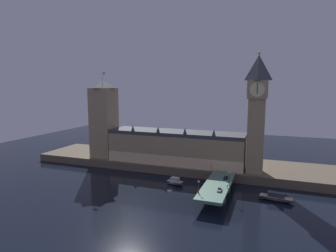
{
  "coord_description": "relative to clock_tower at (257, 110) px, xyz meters",
  "views": [
    {
      "loc": [
        51.56,
        -141.45,
        54.65
      ],
      "look_at": [
        -8.23,
        20.0,
        31.03
      ],
      "focal_mm": 30.0,
      "sensor_mm": 36.0,
      "label": 1
    }
  ],
  "objects": [
    {
      "name": "boat_upstream",
      "position": [
        -41.58,
        -22.74,
        -40.23
      ],
      "size": [
        11.17,
        6.93,
        4.32
      ],
      "color": "#1E2842",
      "rests_on": "ground_plane"
    },
    {
      "name": "ground_plane",
      "position": [
        -43.68,
        -26.12,
        -41.8
      ],
      "size": [
        400.0,
        400.0,
        0.0
      ],
      "primitive_type": "plane",
      "color": "black"
    },
    {
      "name": "car_southbound_trail",
      "position": [
        -13.33,
        -20.97,
        -34.9
      ],
      "size": [
        2.08,
        4.55,
        1.32
      ],
      "color": "black",
      "rests_on": "bridge"
    },
    {
      "name": "street_lamp_near",
      "position": [
        -22.15,
        -45.84,
        -31.8
      ],
      "size": [
        1.34,
        0.6,
        5.94
      ],
      "color": "#2D3333",
      "rests_on": "bridge"
    },
    {
      "name": "car_southbound_lead",
      "position": [
        -13.33,
        -40.28,
        -34.87
      ],
      "size": [
        2.0,
        3.98,
        1.39
      ],
      "color": "silver",
      "rests_on": "bridge"
    },
    {
      "name": "parliament_hall",
      "position": [
        -50.54,
        5.59,
        -26.23
      ],
      "size": [
        89.68,
        22.74,
        25.05
      ],
      "color": "tan",
      "rests_on": "embankment"
    },
    {
      "name": "pedestrian_near_rail",
      "position": [
        -21.75,
        -47.2,
        -34.52
      ],
      "size": [
        0.38,
        0.38,
        1.86
      ],
      "color": "black",
      "rests_on": "bridge"
    },
    {
      "name": "boat_downstream",
      "position": [
        11.9,
        -27.36,
        -40.23
      ],
      "size": [
        17.46,
        6.99,
        4.32
      ],
      "color": "#28282D",
      "rests_on": "ground_plane"
    },
    {
      "name": "street_lamp_far",
      "position": [
        -22.15,
        -16.4,
        -31.04
      ],
      "size": [
        1.34,
        0.6,
        7.16
      ],
      "color": "#2D3333",
      "rests_on": "bridge"
    },
    {
      "name": "street_lamp_mid",
      "position": [
        -10.13,
        -31.12,
        -31.02
      ],
      "size": [
        1.34,
        0.6,
        7.2
      ],
      "color": "#2D3333",
      "rests_on": "bridge"
    },
    {
      "name": "bridge",
      "position": [
        -16.14,
        -31.12,
        -37.13
      ],
      "size": [
        12.75,
        46.0,
        6.29
      ],
      "color": "#4C7560",
      "rests_on": "ground_plane"
    },
    {
      "name": "pedestrian_mid_walk",
      "position": [
        -10.53,
        -35.07,
        -34.61
      ],
      "size": [
        0.38,
        0.38,
        1.71
      ],
      "color": "black",
      "rests_on": "bridge"
    },
    {
      "name": "victoria_tower",
      "position": [
        -104.15,
        3.07,
        -9.43
      ],
      "size": [
        15.68,
        15.68,
        60.24
      ],
      "color": "tan",
      "rests_on": "embankment"
    },
    {
      "name": "clock_tower",
      "position": [
        0.0,
        0.0,
        0.0
      ],
      "size": [
        11.4,
        11.51,
        69.24
      ],
      "color": "tan",
      "rests_on": "embankment"
    },
    {
      "name": "embankment",
      "position": [
        -43.68,
        12.88,
        -39.22
      ],
      "size": [
        220.0,
        42.0,
        5.16
      ],
      "color": "brown",
      "rests_on": "ground_plane"
    }
  ]
}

